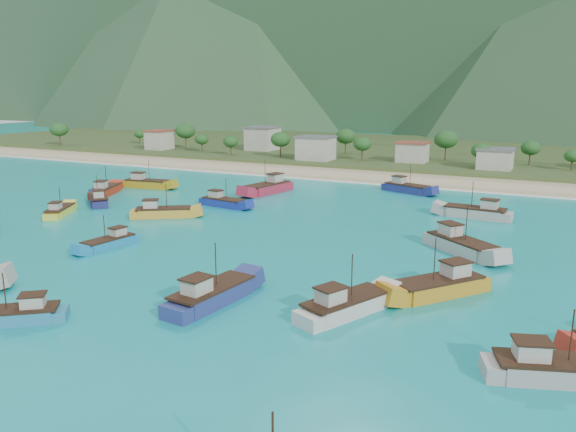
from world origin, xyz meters
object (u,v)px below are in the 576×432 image
at_px(boat_18, 60,212).
at_px(boat_28, 476,213).
at_px(boat_23, 146,184).
at_px(boat_26, 162,213).
at_px(boat_10, 105,191).
at_px(boat_21, 223,203).
at_px(boat_11, 439,287).
at_px(boat_25, 110,243).
at_px(boat_0, 406,189).
at_px(boat_13, 268,188).
at_px(boat_30, 211,296).
at_px(boat_24, 345,307).
at_px(boat_4, 16,317).
at_px(boat_15, 556,371).
at_px(boat_14, 460,246).
at_px(boat_2, 98,200).

relative_size(boat_18, boat_28, 0.79).
bearing_deg(boat_23, boat_26, 38.27).
bearing_deg(boat_10, boat_21, -20.94).
height_order(boat_11, boat_25, boat_11).
distance_m(boat_0, boat_13, 29.65).
xyz_separation_m(boat_25, boat_30, (24.78, -11.61, 0.30)).
xyz_separation_m(boat_0, boat_18, (-48.70, -49.26, -0.21)).
relative_size(boat_11, boat_13, 0.84).
relative_size(boat_11, boat_18, 1.22).
height_order(boat_24, boat_28, boat_28).
xyz_separation_m(boat_21, boat_30, (25.80, -42.49, 0.17)).
relative_size(boat_4, boat_15, 0.81).
xyz_separation_m(boat_10, boat_24, (67.74, -38.14, 0.00)).
bearing_deg(boat_18, boat_14, -21.86).
xyz_separation_m(boat_10, boat_26, (24.24, -11.65, -0.05)).
height_order(boat_10, boat_24, boat_24).
bearing_deg(boat_23, boat_30, 38.39).
height_order(boat_14, boat_15, boat_14).
height_order(boat_18, boat_26, boat_26).
bearing_deg(boat_28, boat_18, 119.17).
height_order(boat_23, boat_26, boat_23).
xyz_separation_m(boat_15, boat_28, (-13.60, 54.84, 0.10)).
height_order(boat_13, boat_28, boat_13).
distance_m(boat_13, boat_25, 47.01).
bearing_deg(boat_24, boat_10, 174.46).
relative_size(boat_10, boat_26, 1.08).
bearing_deg(boat_30, boat_10, 149.28).
relative_size(boat_14, boat_30, 0.97).
distance_m(boat_13, boat_18, 41.93).
height_order(boat_11, boat_30, boat_11).
height_order(boat_0, boat_25, boat_0).
bearing_deg(boat_30, boat_14, 64.02).
height_order(boat_4, boat_23, boat_23).
relative_size(boat_0, boat_10, 1.01).
bearing_deg(boat_21, boat_10, -80.34).
bearing_deg(boat_23, boat_15, 50.85).
relative_size(boat_4, boat_26, 0.85).
distance_m(boat_11, boat_15, 18.56).
height_order(boat_4, boat_11, boat_11).
distance_m(boat_10, boat_25, 42.19).
distance_m(boat_15, boat_24, 19.42).
distance_m(boat_4, boat_23, 75.00).
distance_m(boat_4, boat_21, 55.87).
bearing_deg(boat_15, boat_13, -155.63).
distance_m(boat_2, boat_21, 24.41).
xyz_separation_m(boat_0, boat_21, (-27.15, -30.03, -0.12)).
relative_size(boat_15, boat_24, 0.97).
height_order(boat_21, boat_23, boat_23).
bearing_deg(boat_2, boat_14, -51.04).
bearing_deg(boat_21, boat_4, 20.21).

